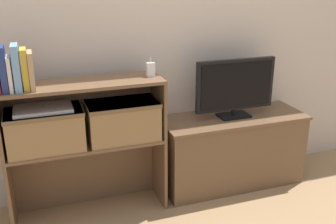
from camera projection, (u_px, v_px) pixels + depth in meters
The scene contains 15 objects.
ground_plane at pixel (175, 208), 2.65m from camera, with size 16.00×16.00×0.00m, color #A37F56.
wall_back at pixel (155, 19), 2.61m from camera, with size 10.00×0.05×2.40m.
tv_stand at pixel (231, 150), 2.88m from camera, with size 1.05×0.40×0.53m.
tv at pixel (235, 87), 2.72m from camera, with size 0.58×0.14×0.41m.
bookshelf_lower_tier at pixel (87, 165), 2.56m from camera, with size 0.97×0.30×0.50m.
bookshelf_upper_tier at pixel (82, 101), 2.41m from camera, with size 0.97×0.30×0.39m.
book_navy at pixel (3, 69), 2.10m from camera, with size 0.03×0.14×0.25m.
book_ivory at pixel (10, 74), 2.11m from camera, with size 0.02×0.13×0.19m.
book_skyblue at pixel (16, 68), 2.12m from camera, with size 0.04×0.15×0.25m.
book_mustard at pixel (25, 69), 2.13m from camera, with size 0.03×0.12×0.23m.
book_tan at pixel (31, 71), 2.15m from camera, with size 0.03×0.14×0.21m.
baby_monitor at pixel (151, 69), 2.43m from camera, with size 0.05×0.04×0.12m.
storage_basket_left at pixel (45, 128), 2.31m from camera, with size 0.44×0.26×0.24m.
storage_basket_right at pixel (123, 119), 2.45m from camera, with size 0.44×0.26×0.24m.
laptop at pixel (43, 109), 2.27m from camera, with size 0.33×0.21×0.02m.
Camera 1 is at (-0.80, -2.13, 1.50)m, focal length 42.00 mm.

